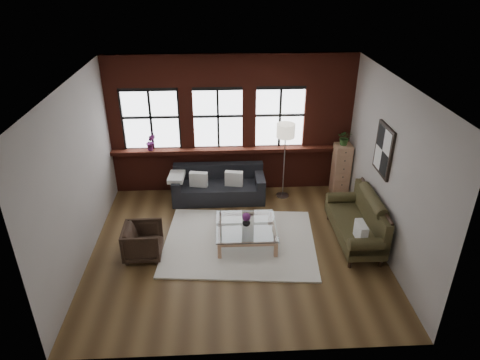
{
  "coord_description": "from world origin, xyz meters",
  "views": [
    {
      "loc": [
        -0.28,
        -6.74,
        4.97
      ],
      "look_at": [
        0.1,
        0.6,
        1.15
      ],
      "focal_mm": 32.0,
      "sensor_mm": 36.0,
      "label": 1
    }
  ],
  "objects_px": {
    "coffee_table": "(246,234)",
    "floor_lamp": "(284,159)",
    "drawer_chest": "(341,169)",
    "dark_sofa": "(219,184)",
    "vase": "(246,222)",
    "armchair": "(143,241)",
    "vintage_settee": "(355,219)"
  },
  "relations": [
    {
      "from": "armchair",
      "to": "vase",
      "type": "height_order",
      "value": "armchair"
    },
    {
      "from": "coffee_table",
      "to": "floor_lamp",
      "type": "relative_size",
      "value": 0.6
    },
    {
      "from": "drawer_chest",
      "to": "floor_lamp",
      "type": "bearing_deg",
      "value": -175.17
    },
    {
      "from": "drawer_chest",
      "to": "dark_sofa",
      "type": "bearing_deg",
      "value": -176.86
    },
    {
      "from": "vase",
      "to": "armchair",
      "type": "bearing_deg",
      "value": -170.04
    },
    {
      "from": "armchair",
      "to": "drawer_chest",
      "type": "height_order",
      "value": "drawer_chest"
    },
    {
      "from": "coffee_table",
      "to": "vase",
      "type": "xyz_separation_m",
      "value": [
        -0.0,
        0.0,
        0.27
      ]
    },
    {
      "from": "floor_lamp",
      "to": "dark_sofa",
      "type": "bearing_deg",
      "value": -178.4
    },
    {
      "from": "coffee_table",
      "to": "drawer_chest",
      "type": "relative_size",
      "value": 0.95
    },
    {
      "from": "vintage_settee",
      "to": "floor_lamp",
      "type": "height_order",
      "value": "floor_lamp"
    },
    {
      "from": "floor_lamp",
      "to": "vintage_settee",
      "type": "bearing_deg",
      "value": -58.53
    },
    {
      "from": "vase",
      "to": "drawer_chest",
      "type": "height_order",
      "value": "drawer_chest"
    },
    {
      "from": "vintage_settee",
      "to": "floor_lamp",
      "type": "relative_size",
      "value": 0.96
    },
    {
      "from": "dark_sofa",
      "to": "vase",
      "type": "xyz_separation_m",
      "value": [
        0.52,
        -1.73,
        0.08
      ]
    },
    {
      "from": "coffee_table",
      "to": "dark_sofa",
      "type": "bearing_deg",
      "value": 106.78
    },
    {
      "from": "drawer_chest",
      "to": "vase",
      "type": "bearing_deg",
      "value": -140.99
    },
    {
      "from": "vintage_settee",
      "to": "coffee_table",
      "type": "height_order",
      "value": "vintage_settee"
    },
    {
      "from": "vase",
      "to": "coffee_table",
      "type": "bearing_deg",
      "value": 0.0
    },
    {
      "from": "coffee_table",
      "to": "vase",
      "type": "height_order",
      "value": "vase"
    },
    {
      "from": "armchair",
      "to": "drawer_chest",
      "type": "xyz_separation_m",
      "value": [
        4.27,
        2.23,
        0.29
      ]
    },
    {
      "from": "vase",
      "to": "drawer_chest",
      "type": "bearing_deg",
      "value": 39.01
    },
    {
      "from": "drawer_chest",
      "to": "floor_lamp",
      "type": "xyz_separation_m",
      "value": [
        -1.36,
        -0.11,
        0.36
      ]
    },
    {
      "from": "dark_sofa",
      "to": "vintage_settee",
      "type": "bearing_deg",
      "value": -34.57
    },
    {
      "from": "dark_sofa",
      "to": "vase",
      "type": "height_order",
      "value": "dark_sofa"
    },
    {
      "from": "coffee_table",
      "to": "floor_lamp",
      "type": "height_order",
      "value": "floor_lamp"
    },
    {
      "from": "coffee_table",
      "to": "armchair",
      "type": "bearing_deg",
      "value": -170.04
    },
    {
      "from": "floor_lamp",
      "to": "coffee_table",
      "type": "bearing_deg",
      "value": -118.65
    },
    {
      "from": "dark_sofa",
      "to": "floor_lamp",
      "type": "xyz_separation_m",
      "value": [
        1.49,
        0.04,
        0.59
      ]
    },
    {
      "from": "dark_sofa",
      "to": "armchair",
      "type": "relative_size",
      "value": 2.97
    },
    {
      "from": "drawer_chest",
      "to": "floor_lamp",
      "type": "distance_m",
      "value": 1.41
    },
    {
      "from": "vintage_settee",
      "to": "armchair",
      "type": "height_order",
      "value": "vintage_settee"
    },
    {
      "from": "vintage_settee",
      "to": "drawer_chest",
      "type": "distance_m",
      "value": 1.98
    }
  ]
}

